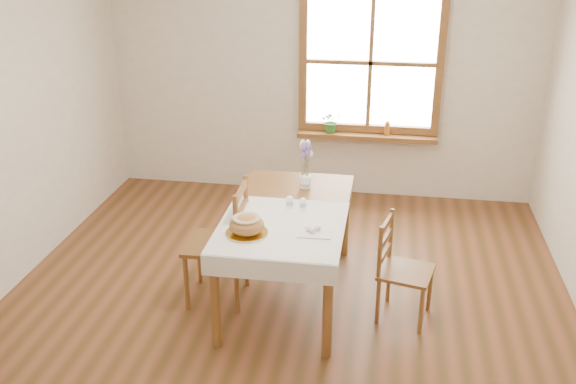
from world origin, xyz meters
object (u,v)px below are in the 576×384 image
bread_plate (247,233)px  dining_table (288,220)px  chair_left (216,242)px  flower_vase (305,183)px  chair_right (406,270)px

bread_plate → dining_table: bearing=64.9°
chair_left → flower_vase: bearing=130.9°
chair_right → bread_plate: chair_right is taller
chair_left → chair_right: (1.46, -0.05, -0.09)m
dining_table → chair_right: (0.91, -0.17, -0.26)m
chair_right → bread_plate: 1.23m
chair_left → chair_right: bearing=86.5°
bread_plate → flower_vase: flower_vase is taller
chair_right → bread_plate: size_ratio=2.79×
chair_right → flower_vase: size_ratio=7.91×
chair_left → bread_plate: 0.55m
dining_table → flower_vase: flower_vase is taller
chair_right → bread_plate: (-1.13, -0.29, 0.37)m
flower_vase → dining_table: bearing=-99.2°
bread_plate → flower_vase: size_ratio=2.83×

